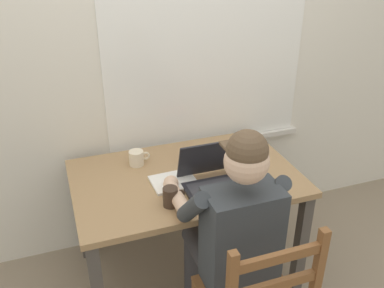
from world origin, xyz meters
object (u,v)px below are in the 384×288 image
computer_mouse (269,181)px  coffee_mug_dark (171,197)px  coffee_mug_white (137,158)px  laptop (213,177)px  desk (186,189)px  seated_person (232,228)px  book_stack_main (205,154)px

computer_mouse → coffee_mug_dark: coffee_mug_dark is taller
coffee_mug_white → computer_mouse: bearing=-35.0°
laptop → coffee_mug_white: size_ratio=2.67×
desk → computer_mouse: (0.40, -0.23, 0.11)m
seated_person → coffee_mug_dark: seated_person is taller
desk → computer_mouse: 0.47m
desk → coffee_mug_white: bearing=137.4°
seated_person → laptop: 0.34m
laptop → coffee_mug_white: laptop is taller
seated_person → book_stack_main: size_ratio=5.89×
computer_mouse → coffee_mug_dark: bearing=-178.5°
desk → laptop: laptop is taller
laptop → coffee_mug_dark: 0.28m
desk → coffee_mug_dark: coffee_mug_dark is taller
laptop → coffee_mug_dark: (-0.27, -0.10, -0.00)m
laptop → computer_mouse: size_ratio=3.30×
laptop → desk: bearing=126.2°
seated_person → laptop: seated_person is taller
computer_mouse → book_stack_main: 0.43m
seated_person → computer_mouse: size_ratio=12.37×
book_stack_main → seated_person: bearing=-99.1°
seated_person → coffee_mug_dark: (-0.23, 0.23, 0.08)m
coffee_mug_white → coffee_mug_dark: bearing=-81.3°
computer_mouse → coffee_mug_white: 0.76m
coffee_mug_white → coffee_mug_dark: size_ratio=1.09×
coffee_mug_white → book_stack_main: coffee_mug_white is taller
desk → coffee_mug_white: coffee_mug_white is taller
computer_mouse → coffee_mug_dark: 0.56m
coffee_mug_dark → computer_mouse: bearing=1.5°
desk → laptop: size_ratio=3.79×
desk → book_stack_main: size_ratio=5.96×
book_stack_main → computer_mouse: bearing=-57.9°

